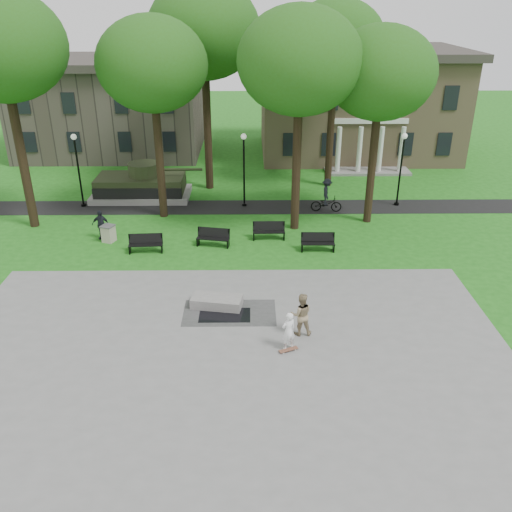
{
  "coord_description": "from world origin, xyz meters",
  "views": [
    {
      "loc": [
        0.9,
        -21.1,
        12.38
      ],
      "look_at": [
        1.15,
        1.74,
        1.4
      ],
      "focal_mm": 38.0,
      "sensor_mm": 36.0,
      "label": 1
    }
  ],
  "objects_px": {
    "skateboarder": "(288,331)",
    "friend_watching": "(301,314)",
    "trash_bin": "(108,233)",
    "cyclist": "(327,198)",
    "park_bench_0": "(146,243)",
    "concrete_block": "(217,302)"
  },
  "relations": [
    {
      "from": "park_bench_0",
      "to": "friend_watching",
      "type": "bearing_deg",
      "value": -49.36
    },
    {
      "from": "concrete_block",
      "to": "park_bench_0",
      "type": "relative_size",
      "value": 1.21
    },
    {
      "from": "cyclist",
      "to": "trash_bin",
      "type": "height_order",
      "value": "cyclist"
    },
    {
      "from": "friend_watching",
      "to": "trash_bin",
      "type": "distance_m",
      "value": 13.62
    },
    {
      "from": "concrete_block",
      "to": "friend_watching",
      "type": "bearing_deg",
      "value": -32.24
    },
    {
      "from": "skateboarder",
      "to": "trash_bin",
      "type": "xyz_separation_m",
      "value": [
        -9.34,
        10.35,
        -0.34
      ]
    },
    {
      "from": "concrete_block",
      "to": "skateboarder",
      "type": "xyz_separation_m",
      "value": [
        2.93,
        -3.23,
        0.58
      ]
    },
    {
      "from": "skateboarder",
      "to": "friend_watching",
      "type": "bearing_deg",
      "value": -148.22
    },
    {
      "from": "concrete_block",
      "to": "friend_watching",
      "type": "relative_size",
      "value": 1.2
    },
    {
      "from": "skateboarder",
      "to": "concrete_block",
      "type": "bearing_deg",
      "value": -76.87
    },
    {
      "from": "cyclist",
      "to": "trash_bin",
      "type": "distance_m",
      "value": 13.52
    },
    {
      "from": "skateboarder",
      "to": "trash_bin",
      "type": "bearing_deg",
      "value": -77.02
    },
    {
      "from": "skateboarder",
      "to": "cyclist",
      "type": "xyz_separation_m",
      "value": [
        3.38,
        14.91,
        0.05
      ]
    },
    {
      "from": "park_bench_0",
      "to": "trash_bin",
      "type": "distance_m",
      "value": 2.71
    },
    {
      "from": "trash_bin",
      "to": "park_bench_0",
      "type": "bearing_deg",
      "value": -31.04
    },
    {
      "from": "skateboarder",
      "to": "friend_watching",
      "type": "height_order",
      "value": "friend_watching"
    },
    {
      "from": "friend_watching",
      "to": "cyclist",
      "type": "relative_size",
      "value": 0.85
    },
    {
      "from": "friend_watching",
      "to": "cyclist",
      "type": "height_order",
      "value": "cyclist"
    },
    {
      "from": "skateboarder",
      "to": "park_bench_0",
      "type": "height_order",
      "value": "skateboarder"
    },
    {
      "from": "cyclist",
      "to": "skateboarder",
      "type": "bearing_deg",
      "value": 173.01
    },
    {
      "from": "skateboarder",
      "to": "park_bench_0",
      "type": "xyz_separation_m",
      "value": [
        -7.02,
        8.96,
        -0.3
      ]
    },
    {
      "from": "friend_watching",
      "to": "trash_bin",
      "type": "bearing_deg",
      "value": -46.14
    }
  ]
}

